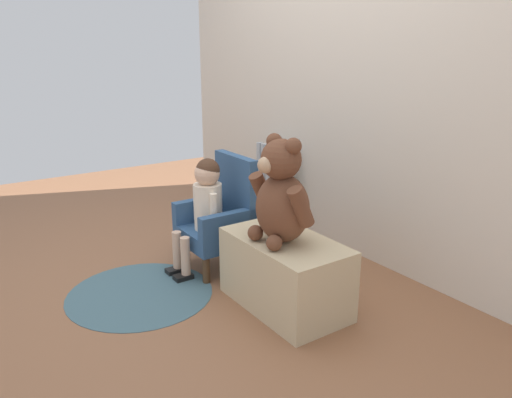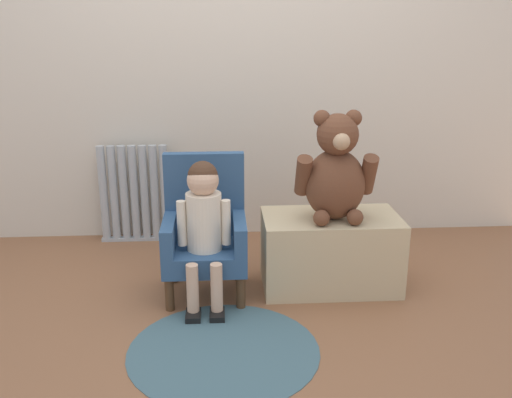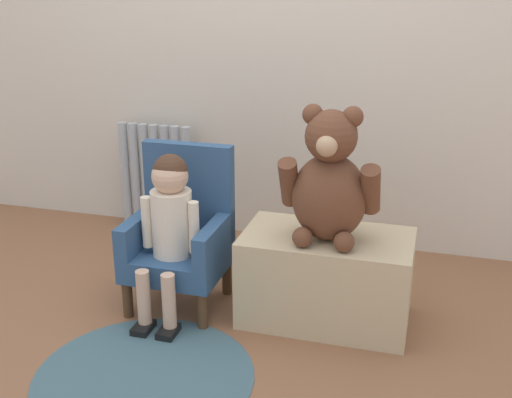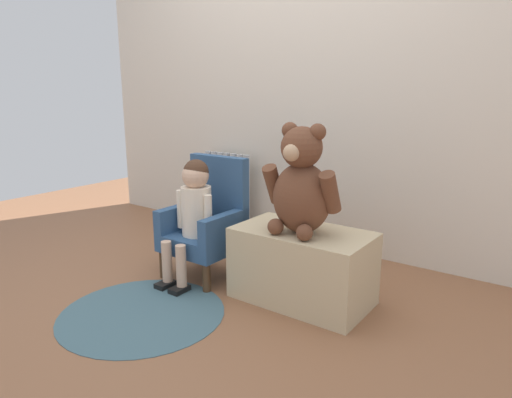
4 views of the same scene
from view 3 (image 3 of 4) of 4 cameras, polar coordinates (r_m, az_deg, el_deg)
The scene contains 8 objects.
ground_plane at distance 2.53m, azimuth -7.05°, elevation -13.80°, with size 6.00×6.00×0.00m, color brown.
back_wall at distance 3.33m, azimuth 0.99°, elevation 16.47°, with size 3.80×0.05×2.40m, color beige.
radiator at distance 3.59m, azimuth -8.86°, elevation 1.80°, with size 0.43×0.05×0.60m.
child_armchair at distance 2.79m, azimuth -6.66°, elevation -3.15°, with size 0.40×0.38×0.69m.
child_figure at distance 2.64m, azimuth -7.70°, elevation -1.37°, with size 0.25×0.35×0.70m.
low_bench at distance 2.69m, azimuth 6.24°, elevation -6.98°, with size 0.69×0.39×0.38m, color tan.
large_teddy_bear at distance 2.49m, azimuth 6.56°, elevation 1.45°, with size 0.39×0.28×0.54m.
floor_rug at distance 2.45m, azimuth -9.90°, elevation -15.20°, with size 0.80×0.80×0.01m, color #41606B.
Camera 3 is at (0.87, -1.92, 1.40)m, focal length 45.00 mm.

